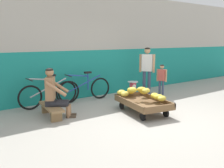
# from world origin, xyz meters

# --- Properties ---
(ground_plane) EXTENTS (80.00, 80.00, 0.00)m
(ground_plane) POSITION_xyz_m (0.00, 0.00, 0.00)
(ground_plane) COLOR #A39E93
(back_wall) EXTENTS (16.00, 0.30, 3.21)m
(back_wall) POSITION_xyz_m (0.00, 2.92, 1.60)
(back_wall) COLOR #19847A
(back_wall) RESTS_ON ground
(banana_cart) EXTENTS (1.09, 1.57, 0.36)m
(banana_cart) POSITION_xyz_m (0.20, 0.53, 0.24)
(banana_cart) COLOR brown
(banana_cart) RESTS_ON ground
(banana_pile) EXTENTS (0.85, 1.29, 0.26)m
(banana_pile) POSITION_xyz_m (0.28, 0.68, 0.46)
(banana_pile) COLOR gold
(banana_pile) RESTS_ON banana_cart
(low_bench) EXTENTS (0.41, 1.12, 0.27)m
(low_bench) POSITION_xyz_m (-1.74, 1.54, 0.20)
(low_bench) COLOR olive
(low_bench) RESTS_ON ground
(vendor_seated) EXTENTS (0.74, 0.66, 1.14)m
(vendor_seated) POSITION_xyz_m (-1.66, 1.49, 0.57)
(vendor_seated) COLOR #9E704C
(vendor_seated) RESTS_ON ground
(plastic_crate) EXTENTS (0.36, 0.28, 0.30)m
(plastic_crate) POSITION_xyz_m (0.72, 1.51, 0.15)
(plastic_crate) COLOR #19847F
(plastic_crate) RESTS_ON ground
(weighing_scale) EXTENTS (0.30, 0.30, 0.29)m
(weighing_scale) POSITION_xyz_m (0.72, 1.51, 0.45)
(weighing_scale) COLOR #28282D
(weighing_scale) RESTS_ON plastic_crate
(bicycle_near_left) EXTENTS (1.66, 0.48, 0.86)m
(bicycle_near_left) POSITION_xyz_m (-1.44, 2.42, 0.35)
(bicycle_near_left) COLOR black
(bicycle_near_left) RESTS_ON ground
(bicycle_far_left) EXTENTS (1.66, 0.48, 0.86)m
(bicycle_far_left) POSITION_xyz_m (-0.34, 2.42, 0.35)
(bicycle_far_left) COLOR black
(bicycle_far_left) RESTS_ON ground
(customer_adult) EXTENTS (0.35, 0.41, 1.53)m
(customer_adult) POSITION_xyz_m (1.55, 1.82, 0.95)
(customer_adult) COLOR #38425B
(customer_adult) RESTS_ON ground
(customer_child) EXTENTS (0.21, 0.31, 1.03)m
(customer_child) POSITION_xyz_m (1.75, 1.38, 0.64)
(customer_child) COLOR #38425B
(customer_child) RESTS_ON ground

